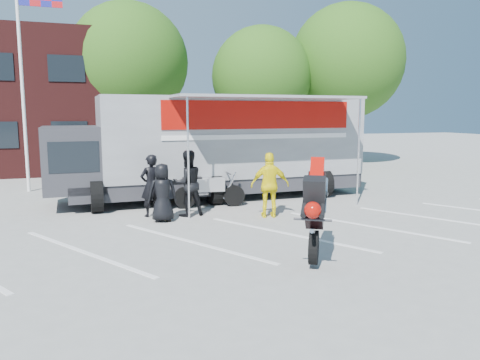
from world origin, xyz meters
TOP-DOWN VIEW (x-y plane):
  - ground at (0.00, 0.00)m, footprint 100.00×100.00m
  - parking_bay_lines at (0.00, 1.00)m, footprint 18.09×13.33m
  - flagpole at (-6.24, 10.00)m, footprint 1.61×0.12m
  - tree_left at (-2.00, 16.00)m, footprint 6.12×6.12m
  - tree_mid at (5.00, 15.00)m, footprint 5.44×5.44m
  - tree_right at (10.00, 14.50)m, footprint 6.46×6.46m
  - transporter_truck at (0.02, 6.28)m, footprint 11.16×5.57m
  - parked_motorcycle at (-0.75, 4.80)m, footprint 2.37×0.97m
  - stunt_bike_rider at (0.01, -0.89)m, footprint 1.76×2.08m
  - spectator_leather_a at (-2.49, 3.32)m, footprint 0.82×0.56m
  - spectator_leather_b at (-2.68, 4.10)m, footprint 0.76×0.62m
  - spectator_leather_c at (-1.67, 3.82)m, footprint 1.05×0.88m
  - spectator_hivis at (0.51, 2.88)m, footprint 1.17×0.71m

SIDE VIEW (x-z plane):
  - ground at x=0.00m, z-range 0.00..0.00m
  - transporter_truck at x=0.02m, z-range -1.76..1.76m
  - parked_motorcycle at x=-0.75m, z-range -0.60..0.60m
  - stunt_bike_rider at x=0.01m, z-range -1.11..1.11m
  - parking_bay_lines at x=0.00m, z-range 0.00..0.01m
  - spectator_leather_a at x=-2.49m, z-range 0.00..1.62m
  - spectator_leather_b at x=-2.68m, z-range 0.00..1.80m
  - spectator_hivis at x=0.51m, z-range 0.00..1.87m
  - spectator_leather_c at x=-1.67m, z-range 0.00..1.91m
  - tree_mid at x=5.00m, z-range 1.10..8.78m
  - flagpole at x=-6.24m, z-range 1.05..9.05m
  - tree_left at x=-2.00m, z-range 1.25..9.89m
  - tree_right at x=10.00m, z-range 1.32..10.44m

